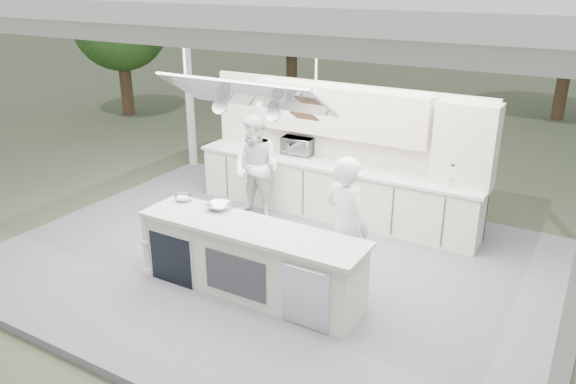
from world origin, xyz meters
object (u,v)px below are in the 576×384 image
Objects in this scene: back_counter at (333,190)px; sous_chef at (256,168)px; head_chef at (346,227)px; demo_island at (249,260)px.

sous_chef reaches higher than back_counter.
back_counter is 2.54m from head_chef.
head_chef is (1.24, -2.17, 0.46)m from back_counter.
sous_chef is (-2.34, 1.47, -0.04)m from head_chef.
head_chef reaches higher than demo_island.
head_chef reaches higher than back_counter.
head_chef is (1.06, 0.64, 0.46)m from demo_island.
sous_chef reaches higher than demo_island.
demo_island and back_counter have the same top height.
demo_island is 0.61× the size of back_counter.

